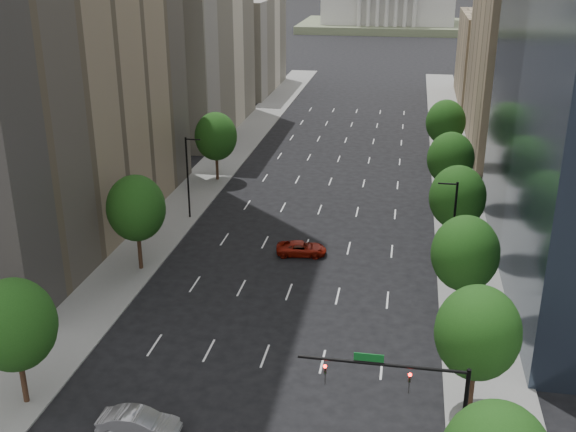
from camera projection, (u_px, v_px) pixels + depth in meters
The scene contains 21 objects.
sidewalk_left at pixel (156, 234), 70.43m from camera, with size 6.00×200.00×0.15m, color slate.
sidewalk_right at pixel (468, 256), 65.41m from camera, with size 6.00×200.00×0.15m, color slate.
midrise_cream_left at pixel (187, 16), 105.03m from camera, with size 14.00×30.00×35.00m, color beige.
filler_left at pixel (240, 44), 138.39m from camera, with size 14.00×26.00×18.00m, color beige.
parking_tan_right at pixel (530, 43), 95.10m from camera, with size 14.00×30.00×30.00m, color #8C7759.
filler_right at pixel (499, 58), 127.91m from camera, with size 14.00×26.00×16.00m, color #8C7759.
tree_right_1 at pixel (478, 333), 41.58m from camera, with size 5.20×5.20×8.75m.
tree_right_2 at pixel (465, 253), 52.63m from camera, with size 5.20×5.20×8.61m.
tree_right_3 at pixel (457, 197), 63.53m from camera, with size 5.20×5.20×8.89m.
tree_right_4 at pixel (451, 159), 76.52m from camera, with size 5.20×5.20×8.46m.
tree_right_5 at pixel (446, 122), 91.09m from camera, with size 5.20×5.20×8.75m.
tree_left_0 at pixel (14, 325), 42.44m from camera, with size 5.20×5.20×8.75m.
tree_left_1 at pixel (136, 208), 60.70m from camera, with size 5.20×5.20×8.97m.
tree_left_2 at pixel (216, 136), 84.64m from camera, with size 5.20×5.20×8.68m.
streetlight_rn at pixel (453, 228), 59.42m from camera, with size 1.70×0.20×9.00m.
streetlight_ln at pixel (188, 175), 72.94m from camera, with size 1.70×0.20×9.00m.
traffic_signal at pixel (419, 394), 36.85m from camera, with size 9.12×0.40×7.38m.
capitol at pixel (388, 4), 238.75m from camera, with size 60.00×40.00×35.20m.
foothills at pixel (445, 30), 570.67m from camera, with size 720.00×413.00×263.00m.
car_silver at pixel (139, 424), 41.32m from camera, with size 1.72×4.92×1.62m, color gray.
car_red_far at pixel (301, 248), 65.62m from camera, with size 2.19×4.75×1.32m, color maroon.
Camera 1 is at (9.02, -1.58, 27.48)m, focal length 43.12 mm.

